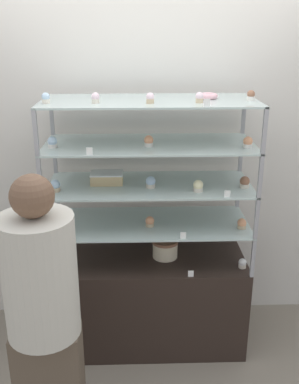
{
  "coord_description": "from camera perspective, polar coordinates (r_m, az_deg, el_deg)",
  "views": [
    {
      "loc": [
        -0.09,
        -2.77,
        2.21
      ],
      "look_at": [
        0.0,
        0.0,
        1.17
      ],
      "focal_mm": 42.0,
      "sensor_mm": 36.0,
      "label": 1
    }
  ],
  "objects": [
    {
      "name": "ground_plane",
      "position": [
        3.54,
        0.0,
        -18.06
      ],
      "size": [
        20.0,
        20.0,
        0.0
      ],
      "primitive_type": "plane",
      "color": "gray"
    },
    {
      "name": "back_wall",
      "position": [
        3.32,
        -0.23,
        4.6
      ],
      "size": [
        8.0,
        0.05,
        2.6
      ],
      "color": "silver",
      "rests_on": "ground_plane"
    },
    {
      "name": "display_base",
      "position": [
        3.34,
        0.0,
        -13.5
      ],
      "size": [
        1.33,
        0.55,
        0.68
      ],
      "color": "black",
      "rests_on": "ground_plane"
    },
    {
      "name": "display_riser_lower",
      "position": [
        3.05,
        0.0,
        -4.12
      ],
      "size": [
        1.33,
        0.55,
        0.27
      ],
      "color": "#99999E",
      "rests_on": "display_base"
    },
    {
      "name": "display_riser_middle",
      "position": [
        2.94,
        0.0,
        0.73
      ],
      "size": [
        1.33,
        0.55,
        0.27
      ],
      "color": "#99999E",
      "rests_on": "display_riser_lower"
    },
    {
      "name": "display_riser_upper",
      "position": [
        2.86,
        0.0,
        5.9
      ],
      "size": [
        1.33,
        0.55,
        0.27
      ],
      "color": "#99999E",
      "rests_on": "display_riser_middle"
    },
    {
      "name": "display_riser_top",
      "position": [
        2.81,
        0.0,
        11.32
      ],
      "size": [
        1.33,
        0.55,
        0.27
      ],
      "color": "#99999E",
      "rests_on": "display_riser_upper"
    },
    {
      "name": "layer_cake_centerpiece",
      "position": [
        3.16,
        2.0,
        -7.15
      ],
      "size": [
        0.18,
        0.18,
        0.13
      ],
      "color": "beige",
      "rests_on": "display_base"
    },
    {
      "name": "sheet_cake_frosted",
      "position": [
        2.96,
        -5.44,
        1.81
      ],
      "size": [
        0.21,
        0.14,
        0.07
      ],
      "color": "#DBBC84",
      "rests_on": "display_riser_middle"
    },
    {
      "name": "cupcake_0",
      "position": [
        3.1,
        -11.15,
        -8.85
      ],
      "size": [
        0.05,
        0.05,
        0.07
      ],
      "color": "white",
      "rests_on": "display_base"
    },
    {
      "name": "cupcake_1",
      "position": [
        3.1,
        11.72,
        -8.86
      ],
      "size": [
        0.05,
        0.05,
        0.07
      ],
      "color": "beige",
      "rests_on": "display_base"
    },
    {
      "name": "price_tag_0",
      "position": [
        2.95,
        5.27,
        -10.29
      ],
      "size": [
        0.04,
        0.0,
        0.04
      ],
      "color": "white",
      "rests_on": "display_base"
    },
    {
      "name": "cupcake_2",
      "position": [
        2.94,
        -11.88,
        -4.55
      ],
      "size": [
        0.06,
        0.06,
        0.07
      ],
      "color": "beige",
      "rests_on": "display_riser_lower"
    },
    {
      "name": "cupcake_3",
      "position": [
        2.97,
        0.1,
        -3.79
      ],
      "size": [
        0.06,
        0.06,
        0.07
      ],
      "color": "#CCB28C",
      "rests_on": "display_riser_lower"
    },
    {
      "name": "cupcake_4",
      "position": [
        3.01,
        11.64,
        -3.97
      ],
      "size": [
        0.06,
        0.06,
        0.07
      ],
      "color": "#CCB28C",
      "rests_on": "display_riser_lower"
    },
    {
      "name": "price_tag_1",
      "position": [
        2.82,
        4.31,
        -5.53
      ],
      "size": [
        0.04,
        0.0,
        0.04
      ],
      "color": "white",
      "rests_on": "display_riser_lower"
    },
    {
      "name": "cupcake_5",
      "position": [
        2.86,
        -11.88,
        0.76
      ],
      "size": [
        0.06,
        0.06,
        0.07
      ],
      "color": "#CCB28C",
      "rests_on": "display_riser_middle"
    },
    {
      "name": "cupcake_6",
      "position": [
        2.87,
        0.15,
        1.23
      ],
      "size": [
        0.06,
        0.06,
        0.07
      ],
      "color": "beige",
      "rests_on": "display_riser_middle"
    },
    {
      "name": "cupcake_7",
      "position": [
        2.82,
        6.2,
        0.75
      ],
      "size": [
        0.06,
        0.06,
        0.07
      ],
      "color": "beige",
      "rests_on": "display_riser_middle"
    },
    {
      "name": "cupcake_8",
      "position": [
        2.93,
        11.99,
        1.21
      ],
      "size": [
        0.06,
        0.06,
        0.07
      ],
      "color": "beige",
      "rests_on": "display_riser_middle"
    },
    {
      "name": "price_tag_2",
      "position": [
        2.75,
        9.85,
        -0.25
      ],
      "size": [
        0.04,
        0.0,
        0.04
      ],
      "color": "white",
      "rests_on": "display_riser_middle"
    },
    {
      "name": "cupcake_9",
      "position": [
        2.82,
        -12.23,
        6.17
      ],
      "size": [
        0.06,
        0.06,
        0.07
      ],
      "color": "white",
      "rests_on": "display_riser_upper"
    },
    {
      "name": "cupcake_10",
      "position": [
        2.78,
        -0.1,
        6.47
      ],
      "size": [
        0.06,
        0.06,
        0.07
      ],
      "color": "white",
      "rests_on": "display_riser_upper"
    },
    {
      "name": "cupcake_11",
      "position": [
        2.82,
        12.38,
        6.17
      ],
      "size": [
        0.06,
        0.06,
        0.07
      ],
      "color": "white",
      "rests_on": "display_riser_upper"
    },
    {
      "name": "price_tag_3",
      "position": [
        2.62,
        -7.63,
        5.16
      ],
      "size": [
        0.04,
        0.0,
        0.04
      ],
      "color": "white",
      "rests_on": "display_riser_upper"
    },
    {
      "name": "cupcake_12",
      "position": [
        2.74,
        -13.04,
        11.53
      ],
      "size": [
        0.05,
        0.05,
        0.06
      ],
      "color": "beige",
      "rests_on": "display_riser_top"
    },
    {
      "name": "cupcake_13",
      "position": [
        2.7,
        -6.88,
        11.77
      ],
      "size": [
        0.05,
        0.05,
        0.06
      ],
      "color": "beige",
      "rests_on": "display_riser_top"
    },
    {
      "name": "cupcake_14",
      "position": [
        2.67,
        0.17,
        11.83
      ],
      "size": [
        0.05,
        0.05,
        0.06
      ],
      "color": "#CCB28C",
      "rests_on": "display_riser_top"
    },
    {
      "name": "cupcake_15",
      "position": [
        2.71,
        6.37,
        11.83
      ],
      "size": [
        0.05,
        0.05,
        0.06
      ],
      "color": "#CCB28C",
      "rests_on": "display_riser_top"
    },
    {
      "name": "cupcake_16",
      "position": [
        2.84,
        12.75,
        11.87
      ],
      "size": [
        0.05,
        0.05,
        0.06
      ],
      "color": "white",
      "rests_on": "display_riser_top"
    },
    {
      "name": "price_tag_4",
      "position": [
        2.58,
        7.29,
        11.17
      ],
      "size": [
        0.04,
        0.0,
        0.04
      ],
      "color": "white",
      "rests_on": "display_riser_top"
    },
    {
      "name": "donut_glazed",
      "position": [
        2.87,
        7.51,
        12.0
      ],
      "size": [
        0.11,
        0.11,
        0.03
      ],
      "color": "#EFB2BC",
      "rests_on": "display_riser_top"
    },
    {
      "name": "customer_figure",
      "position": [
        2.4,
        -13.31,
        -14.71
      ],
      "size": [
        0.37,
        0.37,
        1.58
      ],
      "color": "brown",
      "rests_on": "ground_plane"
    }
  ]
}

